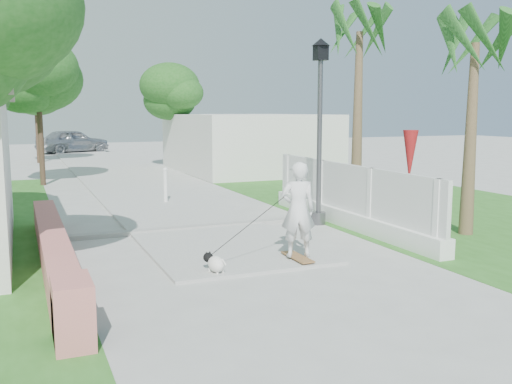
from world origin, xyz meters
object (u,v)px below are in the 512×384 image
dog (215,263)px  street_lamp (320,125)px  skateboarder (287,214)px  patio_umbrella (410,156)px  parked_car (73,141)px  bollard (165,184)px

dog → street_lamp: bearing=17.2°
skateboarder → dog: skateboarder is taller
patio_umbrella → dog: (-5.64, -2.20, -1.48)m
dog → parked_car: (0.41, 30.80, 0.58)m
street_lamp → bollard: size_ratio=4.07×
patio_umbrella → dog: size_ratio=4.28×
bollard → patio_umbrella: bearing=-50.1°
patio_umbrella → skateboarder: 4.70m
bollard → skateboarder: (0.41, -7.49, 0.33)m
street_lamp → parked_car: (-3.33, 27.60, -1.64)m
street_lamp → dog: bearing=-139.4°
dog → parked_car: bearing=65.9°
patio_umbrella → dog: 6.23m
street_lamp → dog: street_lamp is taller
bollard → parked_car: bearing=91.6°
patio_umbrella → parked_car: size_ratio=0.50×
dog → bollard: bearing=58.9°
street_lamp → patio_umbrella: size_ratio=1.93×
patio_umbrella → dog: bearing=-158.7°
patio_umbrella → skateboarder: patio_umbrella is taller
bollard → skateboarder: 7.50m
street_lamp → parked_car: street_lamp is taller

